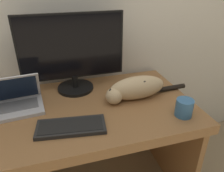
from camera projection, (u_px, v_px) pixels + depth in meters
desk at (85, 128)px, 1.36m from camera, size 1.32×0.75×0.72m
monitor at (73, 53)px, 1.37m from camera, size 0.66×0.24×0.50m
laptop at (14, 102)px, 1.25m from camera, size 0.32×0.25×0.21m
external_keyboard at (71, 127)px, 1.11m from camera, size 0.36×0.19×0.02m
cat at (136, 88)px, 1.34m from camera, size 0.57×0.14×0.15m
coffee_mug at (184, 108)px, 1.19m from camera, size 0.09×0.09×0.10m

